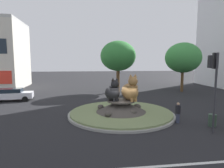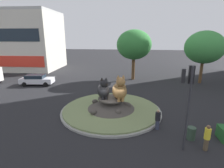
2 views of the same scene
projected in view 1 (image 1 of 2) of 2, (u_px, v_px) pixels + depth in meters
name	position (u px, v px, depth m)	size (l,w,h in m)	color
ground_plane	(121.00, 115.00, 17.29)	(160.00, 160.00, 0.00)	black
lane_centreline	(155.00, 167.00, 8.71)	(112.00, 0.20, 0.01)	silver
roundabout_island	(121.00, 110.00, 17.24)	(9.41, 9.41, 1.32)	gray
cat_statue_black	(113.00, 92.00, 17.03)	(1.71, 2.29, 2.06)	black
cat_statue_tabby	(130.00, 91.00, 17.03)	(1.82, 2.60, 2.38)	#9E703D
traffic_light_mast	(214.00, 75.00, 12.50)	(0.77, 0.48, 5.32)	#2D2D33
broadleaf_tree_behind_island	(118.00, 56.00, 29.84)	(5.49, 5.49, 7.97)	brown
second_tree_near_tower	(183.00, 58.00, 30.22)	(5.56, 5.56, 7.74)	brown
pedestrian_black_shirt	(178.00, 112.00, 14.90)	(0.40, 0.40, 1.62)	#33384C
hatchback_near_shophouse	(12.00, 94.00, 23.34)	(4.79, 2.47, 1.51)	silver
litter_bin	(212.00, 120.00, 14.15)	(0.56, 0.56, 0.90)	#2D4233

